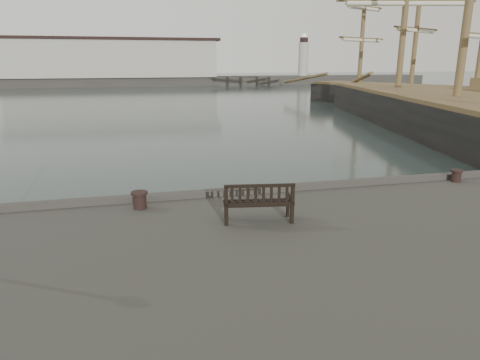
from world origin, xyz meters
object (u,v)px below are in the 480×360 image
at_px(bench, 258,209).
at_px(bollard_left, 140,200).
at_px(bollard_right, 456,176).
at_px(tall_ship_far, 409,100).
at_px(tall_ship_main, 453,123).

distance_m(bench, bollard_left, 3.39).
xyz_separation_m(bench, bollard_right, (7.56, 1.99, -0.12)).
xyz_separation_m(bollard_left, tall_ship_far, (33.68, 36.32, -1.01)).
bearing_deg(tall_ship_far, bollard_right, -147.64).
distance_m(tall_ship_main, tall_ship_far, 21.55).
height_order(bench, bollard_left, bench).
xyz_separation_m(bollard_right, tall_ship_main, (13.75, 16.70, -0.95)).
bearing_deg(bollard_left, tall_ship_main, 35.00).
relative_size(bench, tall_ship_far, 0.07).
xyz_separation_m(bench, bollard_left, (-2.91, 1.72, -0.08)).
bearing_deg(bench, tall_ship_main, 50.11).
bearing_deg(bollard_left, bollard_right, 1.46).
distance_m(bench, tall_ship_main, 28.36).
bearing_deg(bench, bollard_right, 23.61).
xyz_separation_m(tall_ship_main, tall_ship_far, (9.46, 19.36, -0.03)).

